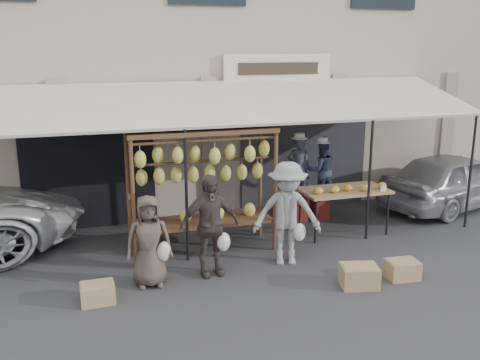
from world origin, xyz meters
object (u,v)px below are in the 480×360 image
Objects in this scene: vendor_left at (299,168)px; crate_far at (98,293)px; crate_near_b at (402,270)px; vendor_right at (321,171)px; produce_table at (345,191)px; customer_left at (149,241)px; customer_right at (287,214)px; crate_near_a at (359,276)px; sedan at (454,180)px; customer_mid at (209,225)px; banana_rack at (202,167)px.

crate_far is (-4.27, -2.60, -1.00)m from vendor_left.
vendor_right is at bearing 88.94° from crate_near_b.
customer_left is (-4.00, -1.21, -0.14)m from produce_table.
vendor_left is 2.36m from customer_right.
crate_near_b is (3.89, -0.96, -0.58)m from customer_left.
customer_right is 3.18× the size of crate_near_a.
sedan is (3.23, 0.84, -0.22)m from produce_table.
customer_mid is (0.99, 0.12, 0.11)m from customer_left.
crate_near_a is (-0.38, -3.27, -0.98)m from vendor_left.
customer_left is at bearing 90.01° from sedan.
crate_near_a is 3.95m from crate_far.
banana_rack is 2.95m from produce_table.
banana_rack is at bearing 142.48° from crate_near_b.
crate_near_b is (0.43, -3.21, -1.00)m from vendor_left.
customer_right reaches higher than produce_table.
sedan is at bearing -177.39° from vendor_right.
customer_left reaches higher than sedan.
sedan is at bearing 38.34° from customer_right.
customer_mid is at bearing 39.50° from vendor_right.
crate_far is (-1.94, -1.51, -1.42)m from banana_rack.
banana_rack is at bearing 40.98° from vendor_left.
sedan is (4.88, 1.87, -0.24)m from customer_right.
sedan is (4.15, 3.07, 0.48)m from crate_near_a.
crate_far is at bearing 172.67° from crate_near_b.
vendor_right is 3.60m from customer_mid.
vendor_left is at bearing 71.18° from sedan.
crate_far is at bearing 90.85° from sedan.
vendor_right is (0.49, -0.08, -0.08)m from vendor_left.
crate_near_b reaches higher than crate_far.
crate_near_b is at bearing 3.97° from crate_near_a.
crate_near_a is (-0.87, -3.19, -0.90)m from vendor_right.
customer_right is at bearing 95.22° from sedan.
banana_rack is at bearing -178.96° from produce_table.
customer_right reaches higher than sedan.
customer_mid is at bearing 9.59° from customer_left.
crate_near_b is at bearing -92.92° from produce_table.
banana_rack is 1.99× the size of vendor_left.
produce_table is 2.51m from crate_near_a.
customer_right is at bearing 9.53° from crate_far.
crate_far is (-3.16, -0.53, -0.74)m from customer_right.
customer_left is at bearing 48.90° from vendor_left.
crate_far is (-3.89, 0.66, -0.02)m from crate_near_a.
sedan is (8.04, 2.41, 0.50)m from crate_far.
customer_mid reaches higher than produce_table.
produce_table is at bearing 97.91° from vendor_right.
vendor_left reaches higher than vendor_right.
customer_mid is (-2.95, -2.05, -0.23)m from vendor_right.
crate_near_b is at bearing 113.54° from vendor_left.
produce_table is 1.21m from vendor_left.
crate_far is (-0.82, -0.36, -0.58)m from customer_left.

